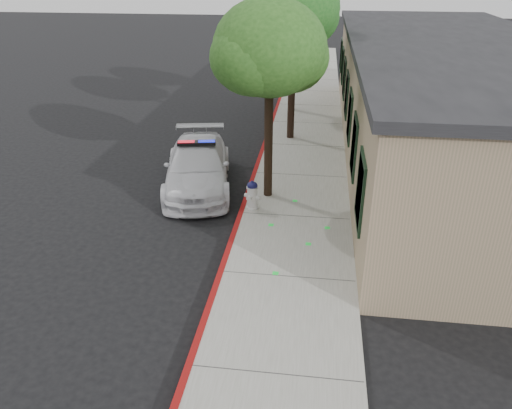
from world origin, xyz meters
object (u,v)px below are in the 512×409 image
object	(u,v)px
clapboard_building	(446,100)
street_tree_near	(270,53)
street_tree_mid	(294,12)
fire_hydrant	(252,195)
police_car	(198,166)
street_tree_far	(295,14)

from	to	relation	value
clapboard_building	street_tree_near	world-z (taller)	street_tree_near
street_tree_near	street_tree_mid	world-z (taller)	street_tree_mid
fire_hydrant	police_car	bearing A→B (deg)	160.28
fire_hydrant	street_tree_near	size ratio (longest dim) A/B	0.15
clapboard_building	street_tree_far	size ratio (longest dim) A/B	3.62
police_car	fire_hydrant	size ratio (longest dim) A/B	6.10
fire_hydrant	street_tree_mid	distance (m)	7.95
street_tree_near	street_tree_far	bearing A→B (deg)	89.43
police_car	street_tree_far	bearing A→B (deg)	64.05
street_tree_mid	street_tree_far	size ratio (longest dim) A/B	1.10
clapboard_building	fire_hydrant	xyz separation A→B (m)	(-6.34, -5.68, -1.54)
clapboard_building	fire_hydrant	size ratio (longest dim) A/B	24.16
fire_hydrant	street_tree_far	xyz separation A→B (m)	(0.46, 10.71, 3.91)
clapboard_building	police_car	size ratio (longest dim) A/B	3.96
street_tree_mid	street_tree_near	bearing A→B (deg)	-93.16
police_car	street_tree_mid	size ratio (longest dim) A/B	0.83
police_car	fire_hydrant	world-z (taller)	police_car
clapboard_building	street_tree_near	xyz separation A→B (m)	(-5.98, -4.70, 2.30)
street_tree_mid	police_car	bearing A→B (deg)	-118.15
fire_hydrant	street_tree_near	xyz separation A→B (m)	(0.36, 0.99, 3.84)
police_car	street_tree_far	distance (m)	10.14
street_tree_near	street_tree_far	world-z (taller)	street_tree_far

